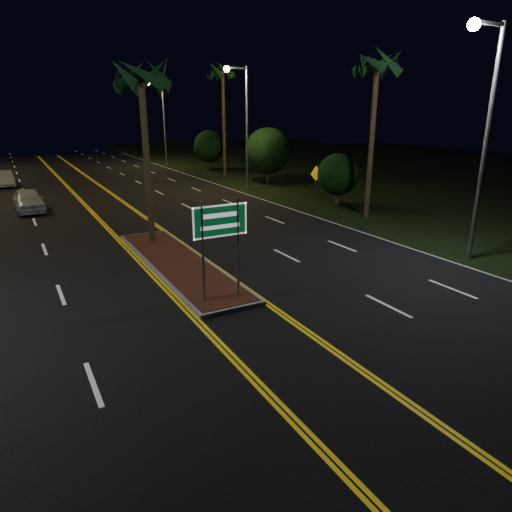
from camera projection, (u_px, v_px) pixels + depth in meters
ground at (265, 338)px, 12.41m from camera, size 120.00×120.00×0.00m
grass_right at (397, 171)px, 47.03m from camera, size 40.00×110.00×0.01m
median_island at (178, 263)px, 18.23m from camera, size 2.25×10.25×0.17m
highway_sign at (220, 230)px, 14.01m from camera, size 1.80×0.08×3.20m
streetlight_right_near at (483, 118)px, 17.22m from camera, size 1.91×0.44×9.00m
streetlight_right_mid at (242, 114)px, 33.92m from camera, size 1.91×0.44×9.00m
streetlight_right_far at (160, 113)px, 50.63m from camera, size 1.91×0.44×9.00m
palm_median at (141, 76)px, 18.97m from camera, size 2.40×2.40×8.30m
palm_right_near at (377, 65)px, 23.99m from camera, size 2.40×2.40×9.30m
palm_right_far at (223, 73)px, 40.55m from camera, size 2.40×2.40×10.30m
shrub_near at (338, 174)px, 29.69m from camera, size 2.70×2.70×3.30m
shrub_mid at (268, 151)px, 38.04m from camera, size 3.78×3.78×4.62m
shrub_far at (209, 146)px, 48.09m from camera, size 3.24×3.24×3.96m
car_near at (28, 198)px, 27.87m from camera, size 2.17×4.80×1.58m
car_far at (3, 177)px, 37.12m from camera, size 2.24×4.53×1.46m
warning_sign at (316, 179)px, 30.68m from camera, size 1.00×0.18×2.40m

